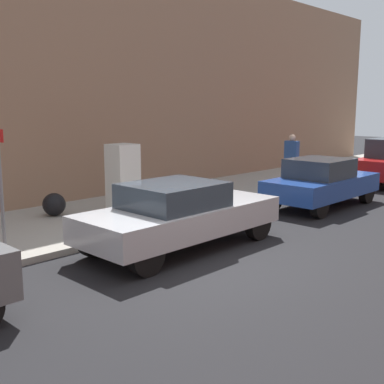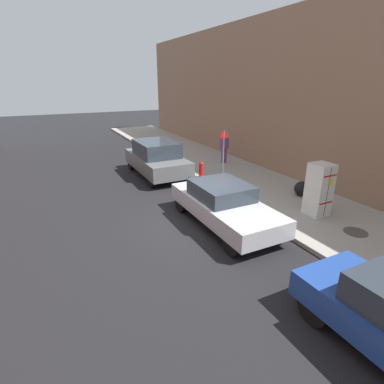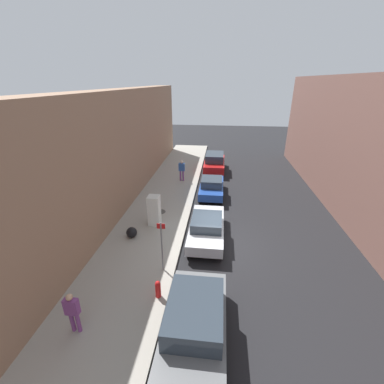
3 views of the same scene
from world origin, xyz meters
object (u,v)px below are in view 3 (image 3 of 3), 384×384
at_px(pedestrian_standing_near, 182,169).
at_px(parked_hatchback_blue, 212,187).
at_px(discarded_refrigerator, 154,210).
at_px(fire_hydrant, 158,289).
at_px(parked_sedan_silver, 207,227).
at_px(trash_bag, 132,232).
at_px(pedestrian_walking_far, 72,310).
at_px(parked_suv_gray, 195,323).
at_px(street_sign_post, 162,244).
at_px(parked_suv_red, 214,162).

bearing_deg(pedestrian_standing_near, parked_hatchback_blue, -142.67).
height_order(discarded_refrigerator, parked_hatchback_blue, discarded_refrigerator).
distance_m(fire_hydrant, parked_sedan_silver, 4.82).
xyz_separation_m(trash_bag, pedestrian_standing_near, (1.41, 8.97, 0.75)).
bearing_deg(pedestrian_walking_far, pedestrian_standing_near, -123.35).
xyz_separation_m(parked_suv_gray, parked_hatchback_blue, (-0.00, 12.07, -0.16)).
distance_m(street_sign_post, fire_hydrant, 1.89).
height_order(trash_bag, pedestrian_standing_near, pedestrian_standing_near).
bearing_deg(pedestrian_walking_far, parked_sedan_silver, -150.60).
height_order(parked_suv_gray, parked_hatchback_blue, parked_suv_gray).
height_order(fire_hydrant, pedestrian_standing_near, pedestrian_standing_near).
distance_m(fire_hydrant, parked_suv_red, 16.31).
bearing_deg(parked_suv_red, pedestrian_standing_near, -129.27).
relative_size(street_sign_post, parked_sedan_silver, 0.55).
bearing_deg(street_sign_post, fire_hydrant, -84.11).
bearing_deg(trash_bag, fire_hydrant, -58.51).
bearing_deg(pedestrian_walking_far, parked_suv_red, -130.64).
bearing_deg(parked_sedan_silver, discarded_refrigerator, 162.29).
relative_size(pedestrian_walking_far, parked_suv_gray, 0.37).
height_order(street_sign_post, fire_hydrant, street_sign_post).
relative_size(fire_hydrant, parked_hatchback_blue, 0.19).
distance_m(trash_bag, parked_sedan_silver, 4.13).
distance_m(street_sign_post, parked_sedan_silver, 3.52).
height_order(street_sign_post, parked_suv_red, street_sign_post).
bearing_deg(trash_bag, discarded_refrigerator, 59.79).
relative_size(pedestrian_standing_near, parked_sedan_silver, 0.40).
bearing_deg(trash_bag, parked_sedan_silver, 7.53).
relative_size(discarded_refrigerator, parked_hatchback_blue, 0.45).
distance_m(parked_hatchback_blue, parked_suv_red, 5.82).
height_order(street_sign_post, parked_suv_gray, street_sign_post).
height_order(discarded_refrigerator, pedestrian_walking_far, discarded_refrigerator).
bearing_deg(trash_bag, parked_hatchback_blue, 57.54).
distance_m(fire_hydrant, pedestrian_walking_far, 3.08).
bearing_deg(parked_sedan_silver, street_sign_post, -121.63).
bearing_deg(discarded_refrigerator, pedestrian_walking_far, -96.92).
xyz_separation_m(fire_hydrant, parked_hatchback_blue, (1.64, 10.40, 0.20)).
xyz_separation_m(pedestrian_standing_near, parked_suv_gray, (2.67, -14.63, -0.30)).
relative_size(discarded_refrigerator, parked_sedan_silver, 0.41).
xyz_separation_m(discarded_refrigerator, parked_hatchback_blue, (3.17, 4.86, -0.31)).
height_order(pedestrian_walking_far, parked_sedan_silver, pedestrian_walking_far).
bearing_deg(pedestrian_standing_near, street_sign_post, 175.50).
height_order(fire_hydrant, parked_sedan_silver, parked_sedan_silver).
height_order(pedestrian_standing_near, parked_suv_gray, pedestrian_standing_near).
height_order(street_sign_post, parked_sedan_silver, street_sign_post).
bearing_deg(street_sign_post, parked_suv_gray, -61.19).
height_order(discarded_refrigerator, fire_hydrant, discarded_refrigerator).
distance_m(pedestrian_standing_near, parked_suv_red, 4.22).
bearing_deg(parked_suv_gray, parked_sedan_silver, 90.00).
xyz_separation_m(discarded_refrigerator, street_sign_post, (1.37, -3.94, 0.47)).
bearing_deg(discarded_refrigerator, parked_sedan_silver, -17.71).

